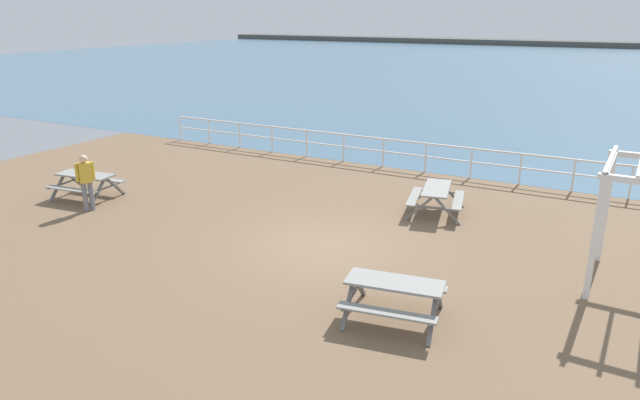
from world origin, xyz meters
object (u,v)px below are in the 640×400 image
at_px(picnic_table_near_left, 394,291).
at_px(visitor, 86,179).
at_px(picnic_table_near_right, 436,194).
at_px(picnic_table_mid_centre, 86,180).

height_order(picnic_table_near_left, visitor, visitor).
bearing_deg(picnic_table_near_left, visitor, 161.92).
xyz_separation_m(picnic_table_near_right, picnic_table_mid_centre, (-9.95, -3.82, 0.00)).
height_order(picnic_table_mid_centre, visitor, visitor).
distance_m(picnic_table_mid_centre, visitor, 1.33).
height_order(picnic_table_near_right, picnic_table_mid_centre, same).
bearing_deg(picnic_table_mid_centre, picnic_table_near_left, -18.80).
xyz_separation_m(picnic_table_mid_centre, visitor, (1.01, -0.78, 0.36)).
distance_m(picnic_table_near_left, visitor, 10.25).
bearing_deg(picnic_table_near_left, picnic_table_near_right, 91.61).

